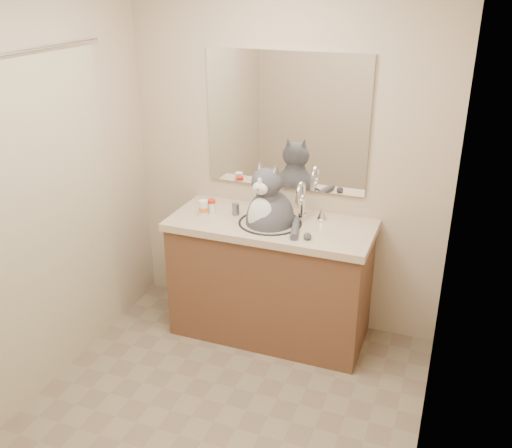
{
  "coord_description": "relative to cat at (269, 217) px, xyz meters",
  "views": [
    {
      "loc": [
        1.11,
        -2.26,
        2.32
      ],
      "look_at": [
        0.01,
        0.65,
        0.96
      ],
      "focal_mm": 40.0,
      "sensor_mm": 36.0,
      "label": 1
    }
  ],
  "objects": [
    {
      "name": "shower_curtain",
      "position": [
        -1.04,
        -0.84,
        0.14
      ],
      "size": [
        0.02,
        1.3,
        1.93
      ],
      "color": "#C1B492",
      "rests_on": "ground"
    },
    {
      "name": "vanity",
      "position": [
        0.01,
        0.02,
        -0.45
      ],
      "size": [
        1.34,
        0.59,
        1.12
      ],
      "color": "brown",
      "rests_on": "ground"
    },
    {
      "name": "room",
      "position": [
        0.01,
        -0.94,
        0.31
      ],
      "size": [
        2.22,
        2.52,
        2.42
      ],
      "color": "#7E7157",
      "rests_on": "ground"
    },
    {
      "name": "pill_bottle_orange",
      "position": [
        -0.46,
        -0.03,
        0.01
      ],
      "size": [
        0.08,
        0.08,
        0.1
      ],
      "rotation": [
        0.0,
        0.0,
        0.36
      ],
      "color": "white",
      "rests_on": "vanity"
    },
    {
      "name": "pill_bottle_redcap",
      "position": [
        -0.42,
        0.03,
        0.0
      ],
      "size": [
        0.07,
        0.07,
        0.09
      ],
      "rotation": [
        0.0,
        0.0,
        0.34
      ],
      "color": "white",
      "rests_on": "vanity"
    },
    {
      "name": "grey_canister",
      "position": [
        -0.26,
        0.05,
        -0.0
      ],
      "size": [
        0.05,
        0.05,
        0.08
      ],
      "rotation": [
        0.0,
        0.0,
        -0.1
      ],
      "color": "slate",
      "rests_on": "vanity"
    },
    {
      "name": "mirror",
      "position": [
        0.01,
        0.29,
        0.56
      ],
      "size": [
        1.1,
        0.02,
        0.9
      ],
      "primitive_type": "cube",
      "color": "white",
      "rests_on": "room"
    },
    {
      "name": "cat",
      "position": [
        0.0,
        0.0,
        0.0
      ],
      "size": [
        0.44,
        0.43,
        0.63
      ],
      "rotation": [
        0.0,
        0.0,
        -0.2
      ],
      "color": "#424246",
      "rests_on": "vanity"
    }
  ]
}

